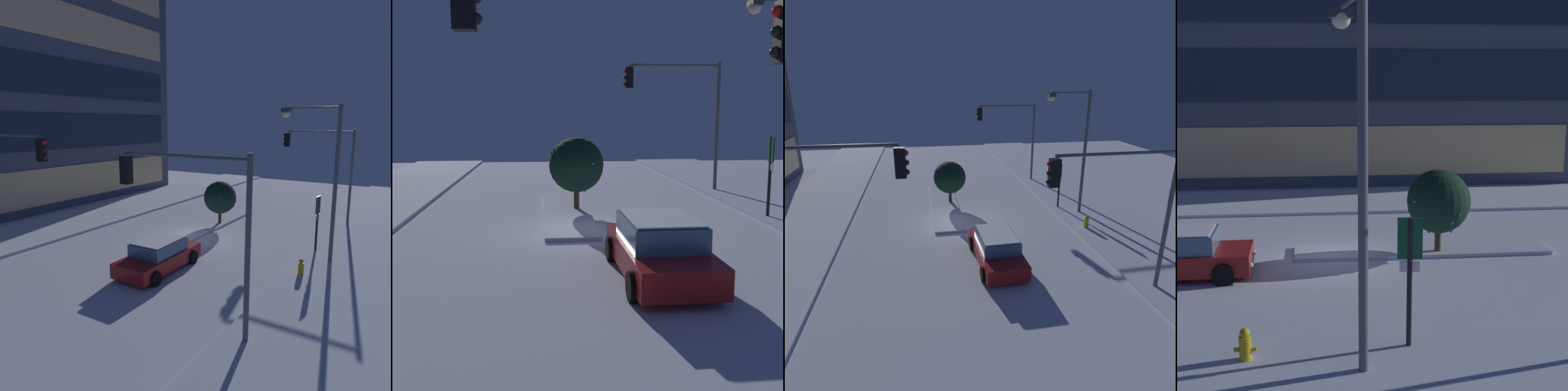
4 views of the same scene
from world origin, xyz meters
TOP-DOWN VIEW (x-y plane):
  - ground at (0.00, 0.00)m, footprint 52.00×52.00m
  - curb_strip_near at (0.00, -9.09)m, footprint 52.00×5.20m
  - curb_strip_far at (0.00, 9.09)m, footprint 52.00×5.20m
  - median_strip at (3.20, 0.56)m, footprint 9.00×1.80m
  - car_near at (-4.88, -1.27)m, footprint 4.73×2.17m
  - traffic_light_corner_far_left at (-7.93, 5.45)m, footprint 0.32×4.97m
  - traffic_light_corner_near_left at (-8.23, -5.22)m, footprint 0.32×5.16m
  - traffic_light_corner_near_right at (8.38, -5.41)m, footprint 0.32×4.89m
  - street_lamp_arched at (0.27, -7.19)m, footprint 0.63×2.80m
  - fire_hydrant at (-2.13, -7.21)m, footprint 0.48×0.26m
  - parking_info_sign at (1.46, -6.93)m, footprint 0.55×0.12m
  - decorated_tree_median at (3.69, 0.14)m, footprint 2.21×2.21m

SIDE VIEW (x-z plane):
  - ground at x=0.00m, z-range 0.00..0.00m
  - curb_strip_near at x=0.00m, z-range 0.00..0.14m
  - curb_strip_far at x=0.00m, z-range 0.00..0.14m
  - median_strip at x=3.20m, z-range 0.00..0.14m
  - fire_hydrant at x=-2.13m, z-range -0.01..0.84m
  - car_near at x=-4.88m, z-range -0.04..1.46m
  - decorated_tree_median at x=3.69m, z-range 0.40..3.41m
  - parking_info_sign at x=1.46m, z-range 0.44..3.55m
  - traffic_light_corner_near_left at x=-8.23m, z-range 1.24..7.25m
  - traffic_light_corner_far_left at x=-7.93m, z-range 1.22..7.73m
  - traffic_light_corner_near_right at x=8.38m, z-range 1.30..7.80m
  - street_lamp_arched at x=0.27m, z-range 1.16..8.89m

